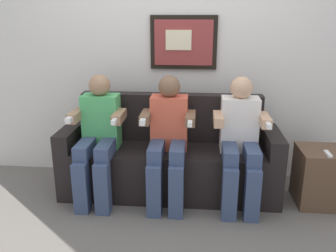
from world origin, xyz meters
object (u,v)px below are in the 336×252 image
person_on_left (98,134)px  side_table_right (320,176)px  couch (170,160)px  spare_remote_on_table (328,154)px  person_in_middle (168,136)px  person_on_right (240,138)px

person_on_left → side_table_right: 1.98m
couch → spare_remote_on_table: size_ratio=15.13×
couch → person_in_middle: (-0.00, -0.17, 0.29)m
person_in_middle → spare_remote_on_table: person_in_middle is taller
person_in_middle → person_on_right: same height
couch → side_table_right: 1.34m
person_on_left → person_in_middle: (0.61, 0.00, 0.00)m
couch → side_table_right: (1.33, -0.11, -0.06)m
side_table_right → spare_remote_on_table: 0.28m
person_in_middle → person_on_right: 0.61m
side_table_right → spare_remote_on_table: spare_remote_on_table is taller
side_table_right → spare_remote_on_table: size_ratio=3.85×
person_on_right → spare_remote_on_table: size_ratio=8.54×
side_table_right → spare_remote_on_table: bearing=-92.3°
couch → spare_remote_on_table: bearing=-9.3°
side_table_right → person_on_left: bearing=-178.2°
person_on_right → person_in_middle: bearing=-180.0°
couch → person_in_middle: size_ratio=1.77×
spare_remote_on_table → side_table_right: bearing=87.7°
couch → person_on_right: 0.70m
person_in_middle → side_table_right: size_ratio=2.22×
person_on_right → side_table_right: person_on_right is taller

